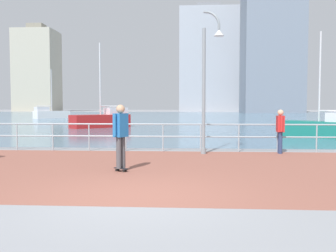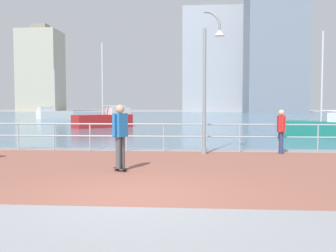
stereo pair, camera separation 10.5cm
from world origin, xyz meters
name	(u,v)px [view 1 (the left image)]	position (x,y,z in m)	size (l,w,h in m)	color
ground	(182,119)	(0.00, 40.00, 0.00)	(220.00, 220.00, 0.00)	gray
brick_paving	(153,168)	(0.00, 3.00, 0.00)	(28.00, 7.34, 0.01)	#935647
harbor_water	(183,116)	(0.00, 51.67, 0.00)	(180.00, 88.00, 0.00)	slate
waterfront_railing	(163,132)	(0.00, 6.67, 0.72)	(25.25, 0.06, 1.04)	#9EADB7
lamppost	(208,75)	(1.64, 6.00, 2.76)	(0.77, 0.49, 4.99)	gray
skateboarder	(121,131)	(-0.78, 2.53, 1.04)	(0.40, 0.52, 1.73)	black
bystander	(280,128)	(4.21, 6.32, 0.91)	(0.26, 0.55, 1.56)	navy
sailboat_red	(51,114)	(-17.95, 41.02, 0.64)	(4.24, 4.55, 6.69)	white
sailboat_blue	(102,119)	(-5.88, 21.22, 0.63)	(4.43, 4.27, 6.61)	#B21E1E
sailboat_white	(321,127)	(8.07, 13.02, 0.54)	(3.84, 3.60, 5.66)	#197266
tower_brick	(272,48)	(21.60, 85.24, 16.31)	(14.35, 11.09, 34.28)	slate
tower_beige	(208,61)	(6.69, 105.33, 15.63)	(17.49, 13.35, 32.92)	#A3A8B2
tower_concrete	(37,71)	(-46.82, 103.33, 12.76)	(12.29, 10.21, 27.18)	#B2AD99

